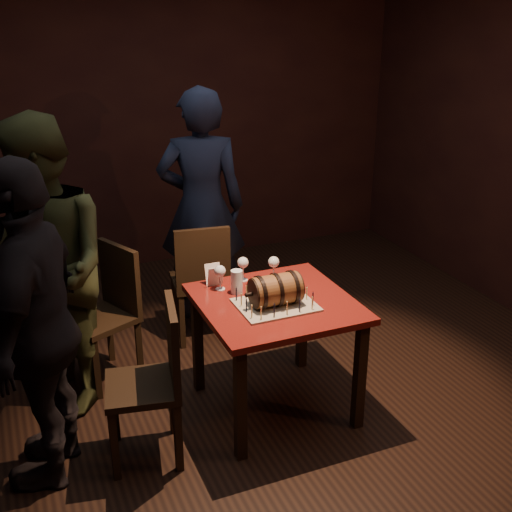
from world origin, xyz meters
The scene contains 16 objects.
room_shell centered at (0.00, 0.00, 1.40)m, with size 5.04×5.04×2.80m.
pub_table centered at (0.10, -0.20, 0.64)m, with size 0.90×0.90×0.75m.
cake_board centered at (0.07, -0.26, 0.76)m, with size 0.45×0.35×0.01m, color #A19682.
barrel_cake centered at (0.07, -0.26, 0.85)m, with size 0.34×0.20×0.20m.
birthday_candles centered at (0.07, -0.26, 0.80)m, with size 0.40×0.30×0.09m.
wine_glass_left centered at (-0.15, 0.08, 0.87)m, with size 0.07×0.07×0.16m.
wine_glass_mid centered at (0.03, 0.15, 0.87)m, with size 0.07×0.07×0.16m.
wine_glass_right centered at (0.21, 0.08, 0.87)m, with size 0.07×0.07×0.16m.
pint_of_ale centered at (-0.08, -0.01, 0.82)m, with size 0.07×0.07×0.15m.
menu_card centered at (-0.16, 0.16, 0.81)m, with size 0.10×0.05×0.13m, color white, non-canonical shape.
chair_back centered at (-0.05, 0.81, 0.52)m, with size 0.45×0.45×0.93m.
chair_left_rear centered at (-0.76, 0.59, 0.52)m, with size 0.53×0.53×0.93m.
chair_left_front centered at (-0.69, -0.35, 0.52)m, with size 0.47×0.47×0.93m.
person_back centered at (0.10, 1.21, 0.93)m, with size 0.67×0.44×1.85m, color #1A2035.
person_left_rear centered at (-1.14, 0.39, 0.92)m, with size 0.90×0.70×1.85m, color #373A1D.
person_left_front centered at (-1.25, -0.25, 0.88)m, with size 1.04×0.43×1.77m, color black.
Camera 1 is at (-1.35, -3.34, 2.42)m, focal length 45.00 mm.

